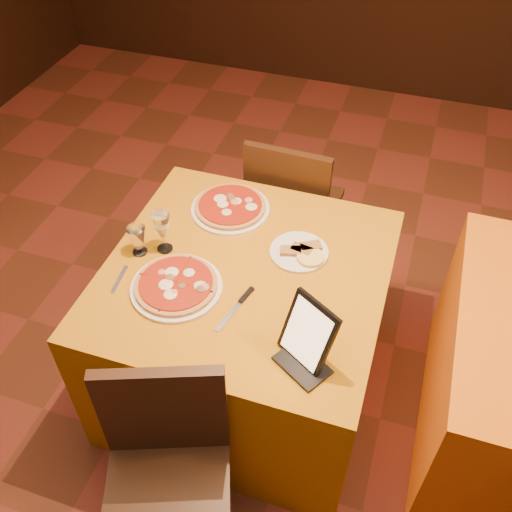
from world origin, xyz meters
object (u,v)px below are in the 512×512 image
(wine_glass, at_px, (163,232))
(water_glass, at_px, (138,241))
(main_table, at_px, (247,329))
(pizza_far, at_px, (230,208))
(pizza_near, at_px, (176,286))
(chair_main_near, at_px, (167,498))
(chair_main_far, at_px, (296,205))
(tablet, at_px, (308,333))

(wine_glass, distance_m, water_glass, 0.11)
(main_table, distance_m, pizza_far, 0.54)
(pizza_near, height_order, water_glass, water_glass)
(pizza_far, bearing_deg, wine_glass, -118.13)
(main_table, distance_m, chair_main_near, 0.82)
(water_glass, bearing_deg, pizza_far, 54.75)
(chair_main_near, xyz_separation_m, chair_main_far, (0.00, 1.62, 0.00))
(pizza_far, relative_size, water_glass, 2.67)
(main_table, distance_m, pizza_near, 0.48)
(chair_main_near, height_order, pizza_near, chair_main_near)
(chair_main_far, height_order, water_glass, chair_main_far)
(pizza_far, bearing_deg, chair_main_near, -80.95)
(chair_main_near, distance_m, water_glass, 0.96)
(chair_main_far, bearing_deg, wine_glass, 68.48)
(pizza_far, xyz_separation_m, water_glass, (-0.26, -0.37, 0.05))
(tablet, bearing_deg, chair_main_far, 137.53)
(chair_main_near, bearing_deg, tablet, 35.89)
(chair_main_far, relative_size, pizza_far, 2.63)
(pizza_near, height_order, tablet, tablet)
(chair_main_near, height_order, wine_glass, wine_glass)
(water_glass, height_order, tablet, tablet)
(chair_main_far, relative_size, tablet, 3.73)
(chair_main_near, height_order, pizza_far, chair_main_near)
(pizza_far, height_order, tablet, tablet)
(chair_main_far, distance_m, water_glass, 1.02)
(water_glass, bearing_deg, chair_main_far, 62.48)
(main_table, bearing_deg, chair_main_near, -90.00)
(pizza_far, distance_m, tablet, 0.83)
(main_table, bearing_deg, water_glass, -174.76)
(pizza_far, bearing_deg, main_table, -60.74)
(chair_main_near, bearing_deg, chair_main_far, 69.32)
(main_table, distance_m, tablet, 0.67)
(chair_main_near, bearing_deg, water_glass, 98.86)
(main_table, relative_size, wine_glass, 5.79)
(main_table, xyz_separation_m, chair_main_near, (0.00, -0.82, 0.08))
(main_table, relative_size, water_glass, 8.46)
(pizza_far, distance_m, water_glass, 0.45)
(main_table, relative_size, chair_main_near, 1.21)
(pizza_far, relative_size, tablet, 1.42)
(main_table, xyz_separation_m, tablet, (0.33, -0.32, 0.49))
(chair_main_near, xyz_separation_m, pizza_near, (-0.22, 0.64, 0.31))
(pizza_near, relative_size, tablet, 1.44)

